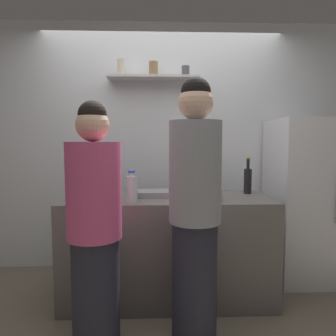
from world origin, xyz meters
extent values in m
plane|color=#726656|center=(0.00, 0.00, 0.00)|extent=(5.28, 5.28, 0.00)
cube|color=white|center=(0.00, 1.25, 1.30)|extent=(4.80, 0.10, 2.60)
cube|color=silver|center=(-0.09, 1.09, 2.01)|extent=(0.93, 0.22, 0.02)
cylinder|color=beige|center=(-0.41, 1.09, 2.10)|extent=(0.08, 0.08, 0.17)
cylinder|color=olive|center=(-0.09, 1.09, 2.09)|extent=(0.09, 0.09, 0.15)
cylinder|color=#4C4C51|center=(0.24, 1.09, 2.07)|extent=(0.08, 0.08, 0.11)
cube|color=white|center=(1.37, 0.85, 0.79)|extent=(0.57, 0.65, 1.57)
cube|color=#66605B|center=(0.04, 0.51, 0.44)|extent=(1.75, 0.69, 0.88)
cube|color=gray|center=(-0.13, 0.54, 0.91)|extent=(0.34, 0.24, 0.05)
cylinder|color=#B2B2B7|center=(0.42, 0.32, 0.93)|extent=(0.11, 0.11, 0.10)
cylinder|color=silver|center=(0.41, 0.34, 1.00)|extent=(0.01, 0.01, 0.18)
cylinder|color=silver|center=(0.44, 0.31, 1.00)|extent=(0.01, 0.01, 0.17)
cylinder|color=silver|center=(0.42, 0.33, 1.00)|extent=(0.02, 0.01, 0.16)
cylinder|color=silver|center=(0.40, 0.32, 1.01)|extent=(0.01, 0.03, 0.19)
cylinder|color=silver|center=(0.44, 0.30, 1.00)|extent=(0.01, 0.02, 0.17)
cylinder|color=silver|center=(0.39, 0.30, 1.01)|extent=(0.01, 0.01, 0.19)
cylinder|color=silver|center=(0.44, 0.34, 1.00)|extent=(0.02, 0.02, 0.17)
cylinder|color=#19471E|center=(-0.66, 0.41, 1.00)|extent=(0.07, 0.07, 0.24)
cylinder|color=#19471E|center=(-0.66, 0.41, 1.17)|extent=(0.03, 0.03, 0.09)
cylinder|color=black|center=(-0.66, 0.41, 1.22)|extent=(0.03, 0.03, 0.02)
cylinder|color=#472814|center=(-0.54, 0.59, 0.99)|extent=(0.08, 0.08, 0.21)
cylinder|color=#472814|center=(-0.54, 0.59, 1.14)|extent=(0.03, 0.03, 0.08)
cylinder|color=maroon|center=(-0.54, 0.59, 1.18)|extent=(0.03, 0.03, 0.02)
cylinder|color=black|center=(0.77, 0.66, 1.00)|extent=(0.07, 0.07, 0.23)
cylinder|color=black|center=(0.77, 0.66, 1.16)|extent=(0.03, 0.03, 0.09)
cylinder|color=gold|center=(0.77, 0.66, 1.21)|extent=(0.03, 0.03, 0.02)
cylinder|color=silver|center=(-0.25, 0.29, 0.99)|extent=(0.09, 0.09, 0.20)
cylinder|color=silver|center=(-0.25, 0.29, 1.10)|extent=(0.05, 0.05, 0.03)
cylinder|color=blue|center=(-0.25, 0.29, 1.13)|extent=(0.06, 0.06, 0.02)
cylinder|color=#262633|center=(0.19, -0.12, 0.42)|extent=(0.30, 0.30, 0.83)
cylinder|color=gray|center=(0.19, -0.12, 1.16)|extent=(0.34, 0.34, 0.66)
sphere|color=#D8AD8C|center=(0.19, -0.12, 1.60)|extent=(0.22, 0.22, 0.22)
sphere|color=black|center=(0.19, -0.12, 1.67)|extent=(0.19, 0.19, 0.19)
cylinder|color=#262633|center=(-0.44, -0.20, 0.38)|extent=(0.30, 0.30, 0.76)
cylinder|color=#D14C7F|center=(-0.44, -0.20, 1.05)|extent=(0.34, 0.34, 0.60)
sphere|color=#D8AD8C|center=(-0.44, -0.20, 1.46)|extent=(0.20, 0.20, 0.20)
sphere|color=black|center=(-0.44, -0.20, 1.52)|extent=(0.17, 0.17, 0.17)
camera|label=1|loc=(-0.05, -2.08, 1.35)|focal=32.70mm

